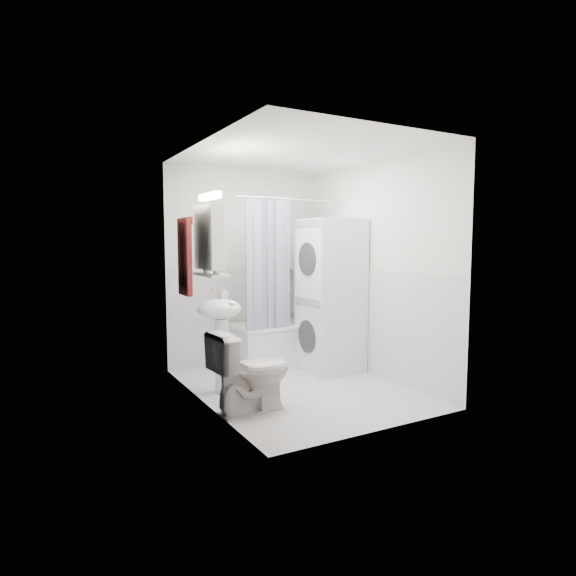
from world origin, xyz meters
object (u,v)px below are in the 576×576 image
washer_dryer (330,296)px  toilet (251,372)px  bathtub (287,341)px  sink (220,323)px

washer_dryer → toilet: washer_dryer is taller
bathtub → sink: 1.39m
sink → toilet: (0.04, -0.63, -0.34)m
bathtub → washer_dryer: 0.84m
bathtub → washer_dryer: size_ratio=0.76×
bathtub → sink: bearing=-149.0°
sink → washer_dryer: (1.43, 0.17, 0.18)m
washer_dryer → sink: bearing=-171.0°
washer_dryer → bathtub: bearing=122.1°
sink → washer_dryer: size_ratio=0.59×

